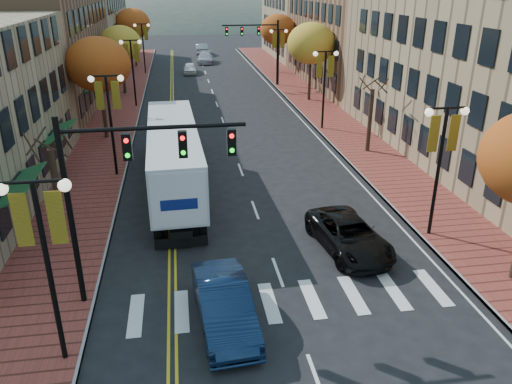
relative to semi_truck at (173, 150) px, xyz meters
name	(u,v)px	position (x,y,z in m)	size (l,w,h in m)	color
ground	(301,336)	(4.03, -13.70, -2.26)	(200.00, 200.00, 0.00)	black
sidewalk_left	(118,111)	(-4.97, 18.80, -2.18)	(4.00, 85.00, 0.15)	brown
sidewalk_right	(313,104)	(13.03, 18.80, -2.18)	(4.00, 85.00, 0.15)	brown
building_left_mid	(24,45)	(-12.97, 22.30, 3.24)	(12.00, 24.00, 11.00)	brown
building_left_far	(75,29)	(-12.97, 47.30, 2.49)	(12.00, 26.00, 9.50)	#9E8966
building_right_mid	(376,38)	(22.53, 28.30, 2.74)	(15.00, 24.00, 10.00)	brown
building_right_far	(322,19)	(22.53, 50.30, 3.24)	(15.00, 20.00, 11.00)	#9E8966
tree_left_a	(58,196)	(-4.97, -5.70, -0.01)	(0.28, 0.28, 4.20)	#382619
tree_left_b	(98,64)	(-4.97, 10.30, 3.19)	(4.48, 4.48, 7.21)	#382619
tree_left_c	(120,44)	(-4.97, 26.30, 2.80)	(4.16, 4.16, 6.69)	#382619
tree_left_d	(133,24)	(-4.97, 44.30, 3.35)	(4.61, 4.61, 7.42)	#382619
tree_right_b	(370,121)	(13.03, 4.30, -0.01)	(0.28, 0.28, 4.20)	#382619
tree_right_c	(311,43)	(13.03, 20.30, 3.19)	(4.48, 4.48, 7.21)	#382619
tree_right_d	(278,30)	(13.03, 36.30, 3.03)	(4.35, 4.35, 7.00)	#382619
lamp_left_a	(43,239)	(-3.47, -13.70, 2.04)	(1.96, 0.36, 6.05)	black
lamp_left_b	(109,106)	(-3.47, 2.30, 2.04)	(1.96, 0.36, 6.05)	black
lamp_left_c	(132,60)	(-3.47, 20.30, 2.04)	(1.96, 0.36, 6.05)	black
lamp_left_d	(143,39)	(-3.47, 38.30, 2.04)	(1.96, 0.36, 6.05)	black
lamp_right_a	(442,147)	(11.53, -7.70, 2.04)	(1.96, 0.36, 6.05)	black
lamp_right_b	(325,75)	(11.53, 10.30, 2.04)	(1.96, 0.36, 6.05)	black
lamp_right_c	(279,46)	(11.53, 28.30, 2.04)	(1.96, 0.36, 6.05)	black
traffic_mast_near	(125,175)	(-1.45, -10.70, 2.67)	(6.10, 0.35, 7.00)	black
traffic_mast_far	(260,40)	(9.51, 28.30, 2.67)	(6.10, 0.34, 7.00)	black
semi_truck	(173,150)	(0.00, 0.00, 0.00)	(2.94, 15.51, 3.86)	black
navy_sedan	(224,305)	(1.59, -12.68, -1.45)	(1.71, 4.91, 1.62)	#0E1E38
black_suv	(349,235)	(7.43, -8.38, -1.54)	(2.38, 5.15, 1.43)	black
car_far_white	(190,68)	(2.08, 37.57, -1.58)	(1.59, 3.95, 1.35)	white
car_far_silver	(205,58)	(4.53, 46.23, -1.50)	(2.11, 5.19, 1.51)	#B7B8C0
car_far_oncoming	(202,49)	(4.53, 55.22, -1.43)	(1.75, 5.01, 1.65)	#9C9DA3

